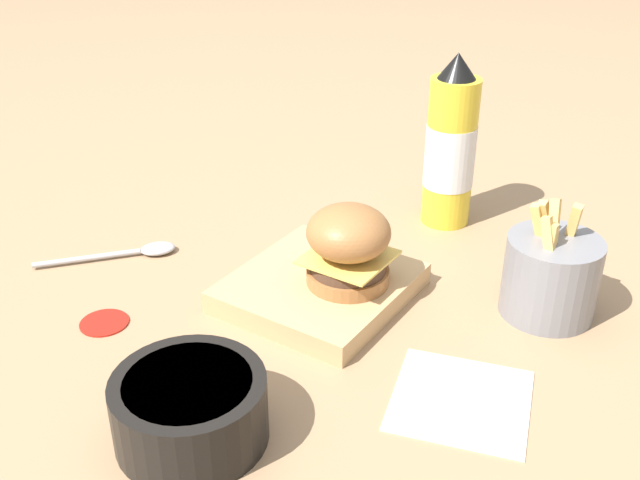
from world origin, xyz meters
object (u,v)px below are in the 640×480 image
object	(u,v)px
serving_board	(320,288)
burger	(348,245)
spoon	(139,251)
ketchup_bottle	(450,149)
side_bowl	(190,408)
fries_basket	(551,275)

from	to	relation	value
serving_board	burger	size ratio (longest dim) A/B	2.13
burger	spoon	distance (m)	0.29
ketchup_bottle	side_bowl	xyz separation A→B (m)	(0.52, -0.00, -0.07)
burger	fries_basket	xyz separation A→B (m)	(-0.11, 0.20, -0.03)
burger	side_bowl	xyz separation A→B (m)	(0.27, 0.00, -0.04)
ketchup_bottle	fries_basket	bearing A→B (deg)	52.61
burger	side_bowl	size ratio (longest dim) A/B	0.69
ketchup_bottle	spoon	bearing A→B (deg)	-42.73
ketchup_bottle	side_bowl	world-z (taller)	ketchup_bottle
serving_board	fries_basket	distance (m)	0.26
fries_basket	side_bowl	bearing A→B (deg)	-28.07
serving_board	spoon	world-z (taller)	serving_board
ketchup_bottle	fries_basket	world-z (taller)	ketchup_bottle
serving_board	fries_basket	size ratio (longest dim) A/B	1.45
side_bowl	spoon	size ratio (longest dim) A/B	0.94
side_bowl	spoon	xyz separation A→B (m)	(-0.21, -0.28, -0.03)
ketchup_bottle	serving_board	bearing A→B (deg)	-7.77
ketchup_bottle	spoon	size ratio (longest dim) A/B	1.61
ketchup_bottle	spoon	xyz separation A→B (m)	(0.31, -0.29, -0.10)
burger	side_bowl	bearing A→B (deg)	0.18
ketchup_bottle	fries_basket	xyz separation A→B (m)	(0.15, 0.19, -0.06)
fries_basket	spoon	bearing A→B (deg)	-71.50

